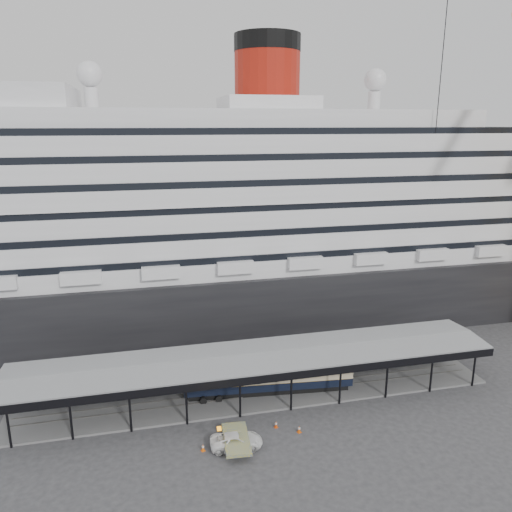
# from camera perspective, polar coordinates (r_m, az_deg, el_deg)

# --- Properties ---
(ground) EXTENTS (200.00, 200.00, 0.00)m
(ground) POSITION_cam_1_polar(r_m,az_deg,el_deg) (57.02, 1.38, -18.01)
(ground) COLOR #323234
(ground) RESTS_ON ground
(cruise_ship) EXTENTS (130.00, 30.00, 43.90)m
(cruise_ship) POSITION_cam_1_polar(r_m,az_deg,el_deg) (80.19, -4.33, 5.85)
(cruise_ship) COLOR black
(cruise_ship) RESTS_ON ground
(platform_canopy) EXTENTS (56.00, 9.18, 5.30)m
(platform_canopy) POSITION_cam_1_polar(r_m,az_deg,el_deg) (59.98, 0.15, -13.58)
(platform_canopy) COLOR slate
(platform_canopy) RESTS_ON ground
(port_truck) EXTENTS (5.36, 2.81, 1.44)m
(port_truck) POSITION_cam_1_polar(r_m,az_deg,el_deg) (52.47, -2.26, -20.34)
(port_truck) COLOR white
(port_truck) RESTS_ON ground
(pullman_carriage) EXTENTS (19.90, 4.45, 19.39)m
(pullman_carriage) POSITION_cam_1_polar(r_m,az_deg,el_deg) (60.27, 1.47, -13.42)
(pullman_carriage) COLOR black
(pullman_carriage) RESTS_ON ground
(traffic_cone_left) EXTENTS (0.50, 0.50, 0.75)m
(traffic_cone_left) POSITION_cam_1_polar(r_m,az_deg,el_deg) (52.42, -6.08, -20.93)
(traffic_cone_left) COLOR orange
(traffic_cone_left) RESTS_ON ground
(traffic_cone_mid) EXTENTS (0.47, 0.47, 0.74)m
(traffic_cone_mid) POSITION_cam_1_polar(r_m,az_deg,el_deg) (55.39, 2.30, -18.66)
(traffic_cone_mid) COLOR #D5430B
(traffic_cone_mid) RESTS_ON ground
(traffic_cone_right) EXTENTS (0.51, 0.51, 0.78)m
(traffic_cone_right) POSITION_cam_1_polar(r_m,az_deg,el_deg) (54.80, 4.96, -19.10)
(traffic_cone_right) COLOR #D4500B
(traffic_cone_right) RESTS_ON ground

